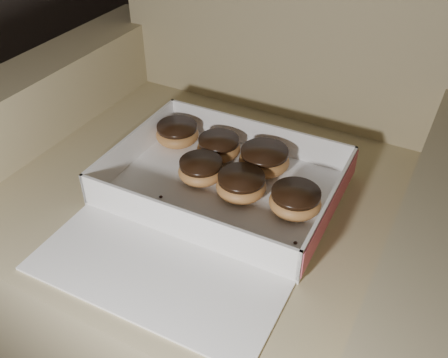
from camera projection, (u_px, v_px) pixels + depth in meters
armchair at (226, 212)px, 1.14m from camera, size 1.01×0.85×1.05m
bakery_box at (215, 198)px, 0.94m from camera, size 0.44×0.51×0.07m
donut_a at (264, 160)px, 1.00m from camera, size 0.10×0.10×0.05m
donut_b at (241, 185)px, 0.94m from camera, size 0.10×0.10×0.05m
donut_c at (219, 147)px, 1.05m from camera, size 0.09×0.09×0.05m
donut_d at (177, 134)px, 1.09m from camera, size 0.09×0.09×0.05m
donut_e at (201, 170)px, 0.98m from camera, size 0.09×0.09×0.05m
donut_f at (295, 201)px, 0.91m from camera, size 0.10×0.10×0.05m
crumb_a at (161, 197)px, 0.95m from camera, size 0.01×0.01×0.00m
crumb_b at (295, 243)px, 0.85m from camera, size 0.01×0.01×0.00m
crumb_c at (208, 225)px, 0.89m from camera, size 0.01×0.01×0.00m
crumb_d at (227, 225)px, 0.89m from camera, size 0.01×0.01×0.00m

